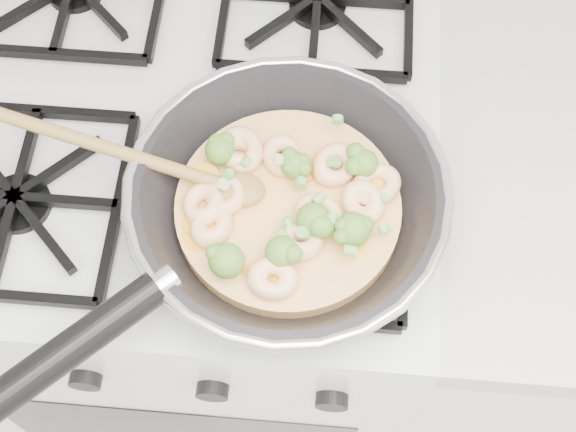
{
  "coord_description": "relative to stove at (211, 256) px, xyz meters",
  "views": [
    {
      "loc": [
        0.17,
        1.17,
        1.67
      ],
      "look_at": [
        0.14,
        1.55,
        0.93
      ],
      "focal_mm": 50.81,
      "sensor_mm": 36.0,
      "label": 1
    }
  ],
  "objects": [
    {
      "name": "skillet",
      "position": [
        0.13,
        -0.16,
        0.5
      ],
      "size": [
        0.46,
        0.42,
        0.1
      ],
      "rotation": [
        0.0,
        0.0,
        0.27
      ],
      "color": "black",
      "rests_on": "stove"
    },
    {
      "name": "stove",
      "position": [
        0.0,
        0.0,
        0.0
      ],
      "size": [
        0.6,
        0.6,
        0.92
      ],
      "color": "silver",
      "rests_on": "ground"
    }
  ]
}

